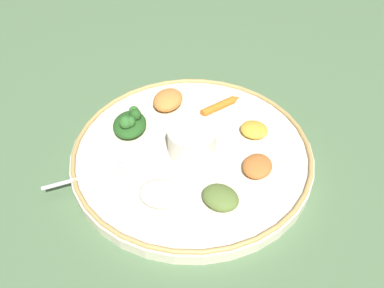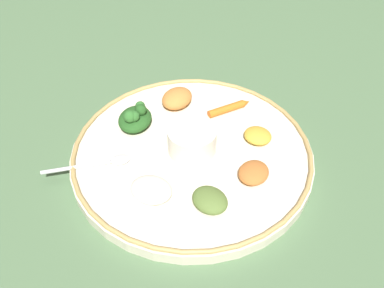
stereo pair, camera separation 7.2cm
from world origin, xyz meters
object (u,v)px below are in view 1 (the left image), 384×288
center_bowl (192,140)px  greens_pile (130,123)px  spoon (103,172)px  carrot_near_spoon (221,105)px

center_bowl → greens_pile: bearing=-73.0°
spoon → greens_pile: size_ratio=1.45×
spoon → carrot_near_spoon: 0.27m
center_bowl → spoon: bearing=-28.4°
spoon → carrot_near_spoon: (-0.27, 0.04, 0.00)m
spoon → greens_pile: (-0.10, -0.04, 0.02)m
greens_pile → carrot_near_spoon: bearing=152.6°
spoon → center_bowl: bearing=151.6°
center_bowl → carrot_near_spoon: center_bowl is taller
spoon → greens_pile: 0.11m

